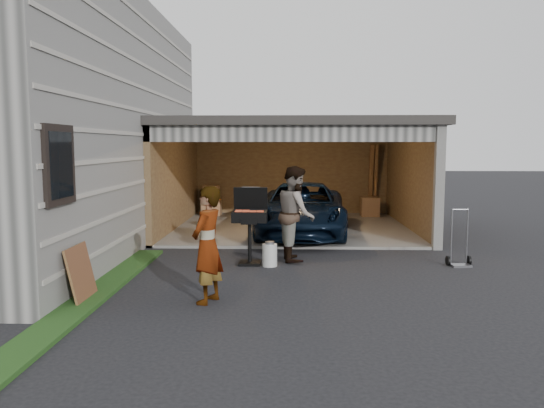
% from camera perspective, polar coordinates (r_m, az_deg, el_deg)
% --- Properties ---
extents(ground, '(80.00, 80.00, 0.00)m').
position_cam_1_polar(ground, '(8.28, -2.88, -9.55)').
color(ground, black).
rests_on(ground, ground).
extents(groundcover_strip, '(0.50, 8.00, 0.06)m').
position_cam_1_polar(groundcover_strip, '(7.85, -20.41, -10.61)').
color(groundcover_strip, '#193814').
rests_on(groundcover_strip, ground).
extents(garage, '(6.80, 6.30, 2.90)m').
position_cam_1_polar(garage, '(14.74, 2.23, 4.77)').
color(garage, '#605E59').
rests_on(garage, ground).
extents(minivan, '(2.36, 4.68, 1.27)m').
position_cam_1_polar(minivan, '(13.25, 3.24, -0.76)').
color(minivan, black).
rests_on(minivan, ground).
extents(woman, '(0.58, 0.72, 1.69)m').
position_cam_1_polar(woman, '(7.66, -6.96, -4.39)').
color(woman, '#C9ECFD').
rests_on(woman, ground).
extents(man, '(0.80, 0.98, 1.87)m').
position_cam_1_polar(man, '(10.43, 2.56, -1.02)').
color(man, '#4D2A1E').
rests_on(man, ground).
extents(bbq_grill, '(0.66, 0.58, 1.46)m').
position_cam_1_polar(bbq_grill, '(10.10, -2.41, -1.64)').
color(bbq_grill, black).
rests_on(bbq_grill, ground).
extents(propane_tank, '(0.32, 0.32, 0.42)m').
position_cam_1_polar(propane_tank, '(10.01, -0.25, -5.52)').
color(propane_tank, silver).
rests_on(propane_tank, ground).
extents(plywood_panel, '(0.21, 0.75, 0.83)m').
position_cam_1_polar(plywood_panel, '(8.21, -19.84, -7.09)').
color(plywood_panel, '#5B301F').
rests_on(plywood_panel, ground).
extents(hand_truck, '(0.46, 0.36, 1.09)m').
position_cam_1_polar(hand_truck, '(10.65, 19.53, -5.18)').
color(hand_truck, slate).
rests_on(hand_truck, ground).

